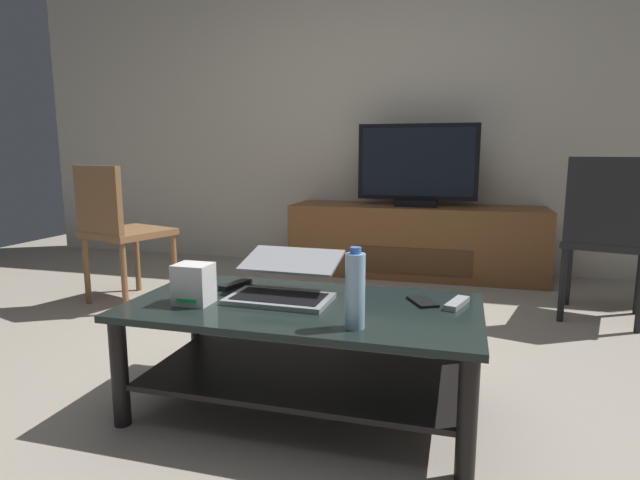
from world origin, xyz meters
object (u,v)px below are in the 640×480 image
object	(u,v)px
media_cabinet	(415,241)
tv_remote	(236,285)
laptop	(285,283)
soundbar_remote	(457,303)
side_chair	(118,226)
coffee_table	(303,337)
television	(417,167)
dining_chair	(606,232)
cell_phone	(422,302)
router_box	(194,284)
water_bottle_near	(355,290)

from	to	relation	value
media_cabinet	tv_remote	world-z (taller)	media_cabinet
laptop	tv_remote	world-z (taller)	laptop
soundbar_remote	side_chair	bearing A→B (deg)	174.22
media_cabinet	coffee_table	bearing A→B (deg)	-94.96
television	dining_chair	size ratio (longest dim) A/B	0.97
cell_phone	router_box	bearing A→B (deg)	167.87
coffee_table	cell_phone	size ratio (longest dim) A/B	9.05
router_box	cell_phone	bearing A→B (deg)	16.00
side_chair	router_box	size ratio (longest dim) A/B	5.98
coffee_table	laptop	distance (m)	0.21
dining_chair	tv_remote	size ratio (longest dim) A/B	5.82
television	side_chair	size ratio (longest dim) A/B	1.03
media_cabinet	dining_chair	xyz separation A→B (m)	(1.12, -0.86, 0.25)
laptop	soundbar_remote	size ratio (longest dim) A/B	2.40
television	soundbar_remote	xyz separation A→B (m)	(0.34, -2.15, -0.42)
router_box	tv_remote	world-z (taller)	router_box
television	water_bottle_near	distance (m)	2.49
media_cabinet	cell_phone	xyz separation A→B (m)	(0.22, -2.16, 0.14)
television	soundbar_remote	world-z (taller)	television
media_cabinet	router_box	distance (m)	2.47
laptop	cell_phone	xyz separation A→B (m)	(0.51, 0.07, -0.05)
media_cabinet	television	world-z (taller)	television
router_box	coffee_table	bearing A→B (deg)	14.65
television	side_chair	bearing A→B (deg)	-143.46
cell_phone	water_bottle_near	bearing A→B (deg)	-146.99
coffee_table	laptop	xyz separation A→B (m)	(-0.09, 0.06, 0.18)
coffee_table	tv_remote	size ratio (longest dim) A/B	7.92
media_cabinet	water_bottle_near	bearing A→B (deg)	-89.15
tv_remote	soundbar_remote	bearing A→B (deg)	14.42
side_chair	router_box	distance (m)	1.58
water_bottle_near	cell_phone	size ratio (longest dim) A/B	1.84
laptop	soundbar_remote	world-z (taller)	laptop
laptop	water_bottle_near	distance (m)	0.43
dining_chair	router_box	xyz separation A→B (m)	(-1.70, -1.53, -0.03)
media_cabinet	side_chair	xyz separation A→B (m)	(-1.72, -1.30, 0.23)
television	laptop	xyz separation A→B (m)	(-0.29, -2.21, -0.38)
soundbar_remote	coffee_table	bearing A→B (deg)	-149.98
television	cell_phone	xyz separation A→B (m)	(0.22, -2.14, -0.43)
television	tv_remote	size ratio (longest dim) A/B	5.63
laptop	tv_remote	distance (m)	0.26
coffee_table	media_cabinet	size ratio (longest dim) A/B	0.66
cell_phone	laptop	bearing A→B (deg)	159.17
television	side_chair	world-z (taller)	television
dining_chair	laptop	distance (m)	1.97
media_cabinet	water_bottle_near	distance (m)	2.51
laptop	soundbar_remote	bearing A→B (deg)	5.32
television	water_bottle_near	world-z (taller)	television
coffee_table	dining_chair	xyz separation A→B (m)	(1.32, 1.43, 0.23)
router_box	water_bottle_near	world-z (taller)	water_bottle_near
coffee_table	cell_phone	bearing A→B (deg)	17.21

